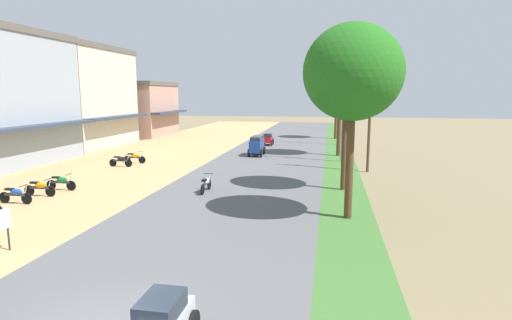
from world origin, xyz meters
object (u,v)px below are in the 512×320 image
(median_tree_nearest, at_px, (353,73))
(streetlamp_near, at_px, (343,108))
(parked_motorbike_third, at_px, (40,187))
(streetlamp_far, at_px, (337,101))
(median_tree_fourth, at_px, (337,77))
(streetlamp_mid, at_px, (340,99))
(median_tree_third, at_px, (341,69))
(motorbike_ahead_second, at_px, (206,183))
(parked_motorbike_fourth, at_px, (61,182))
(parked_motorbike_sixth, at_px, (135,157))
(parked_motorbike_fifth, at_px, (121,160))
(median_tree_second, at_px, (347,73))
(utility_pole_near, at_px, (370,106))
(car_van_blue, at_px, (257,145))
(parked_motorbike_second, at_px, (16,194))
(car_hatchback_red, at_px, (268,139))

(median_tree_nearest, xyz_separation_m, streetlamp_near, (0.09, 15.31, -1.93))
(parked_motorbike_third, distance_m, streetlamp_far, 46.26)
(parked_motorbike_third, xyz_separation_m, median_tree_fourth, (15.60, 31.24, 6.77))
(median_tree_nearest, bearing_deg, streetlamp_mid, 89.81)
(parked_motorbike_third, height_order, streetlamp_near, streetlamp_near)
(median_tree_third, xyz_separation_m, motorbike_ahead_second, (-7.36, -15.00, -6.88))
(parked_motorbike_third, relative_size, motorbike_ahead_second, 1.00)
(streetlamp_mid, bearing_deg, median_tree_fourth, 92.82)
(parked_motorbike_fourth, xyz_separation_m, streetlamp_near, (15.66, 12.86, 3.77))
(parked_motorbike_sixth, distance_m, motorbike_ahead_second, 11.62)
(median_tree_nearest, relative_size, streetlamp_near, 1.12)
(parked_motorbike_fifth, xyz_separation_m, median_tree_second, (15.94, -4.54, 5.98))
(median_tree_third, relative_size, utility_pole_near, 1.09)
(median_tree_second, height_order, car_van_blue, median_tree_second)
(median_tree_second, distance_m, median_tree_third, 13.06)
(parked_motorbike_fifth, bearing_deg, parked_motorbike_fourth, -86.70)
(parked_motorbike_second, xyz_separation_m, car_van_blue, (8.88, 17.62, 0.47))
(motorbike_ahead_second, bearing_deg, median_tree_nearest, -24.72)
(car_hatchback_red, bearing_deg, parked_motorbike_fifth, -121.21)
(parked_motorbike_second, distance_m, parked_motorbike_sixth, 12.13)
(median_tree_third, height_order, utility_pole_near, median_tree_third)
(median_tree_third, bearing_deg, utility_pole_near, -74.92)
(parked_motorbike_second, bearing_deg, median_tree_third, 50.10)
(parked_motorbike_sixth, bearing_deg, parked_motorbike_fifth, -99.50)
(streetlamp_far, bearing_deg, parked_motorbike_second, -109.69)
(car_van_blue, bearing_deg, median_tree_third, 10.90)
(streetlamp_far, bearing_deg, median_tree_nearest, -90.12)
(parked_motorbike_sixth, relative_size, motorbike_ahead_second, 1.00)
(streetlamp_mid, bearing_deg, parked_motorbike_sixth, -136.85)
(parked_motorbike_sixth, height_order, median_tree_nearest, median_tree_nearest)
(median_tree_fourth, bearing_deg, car_hatchback_red, -132.00)
(median_tree_third, bearing_deg, streetlamp_far, 89.59)
(parked_motorbike_sixth, distance_m, streetlamp_near, 16.68)
(median_tree_third, bearing_deg, median_tree_nearest, -89.70)
(streetlamp_mid, bearing_deg, parked_motorbike_third, -122.02)
(parked_motorbike_fifth, bearing_deg, median_tree_fourth, 54.67)
(parked_motorbike_second, xyz_separation_m, parked_motorbike_fifth, (-0.05, 10.48, 0.00))
(parked_motorbike_fifth, bearing_deg, streetlamp_near, 18.42)
(median_tree_second, relative_size, median_tree_third, 0.90)
(parked_motorbike_fifth, xyz_separation_m, streetlamp_near, (16.09, 5.36, 3.77))
(parked_motorbike_third, distance_m, parked_motorbike_fourth, 1.46)
(streetlamp_mid, bearing_deg, parked_motorbike_fourth, -123.15)
(parked_motorbike_third, relative_size, streetlamp_mid, 0.22)
(parked_motorbike_fourth, bearing_deg, parked_motorbike_fifth, 93.30)
(car_van_blue, bearing_deg, parked_motorbike_fourth, -120.14)
(median_tree_second, bearing_deg, utility_pole_near, 72.81)
(parked_motorbike_fifth, height_order, parked_motorbike_sixth, same)
(parked_motorbike_fifth, xyz_separation_m, car_van_blue, (8.93, 7.14, 0.47))
(median_tree_second, bearing_deg, median_tree_third, 90.16)
(car_hatchback_red, bearing_deg, streetlamp_mid, 15.06)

